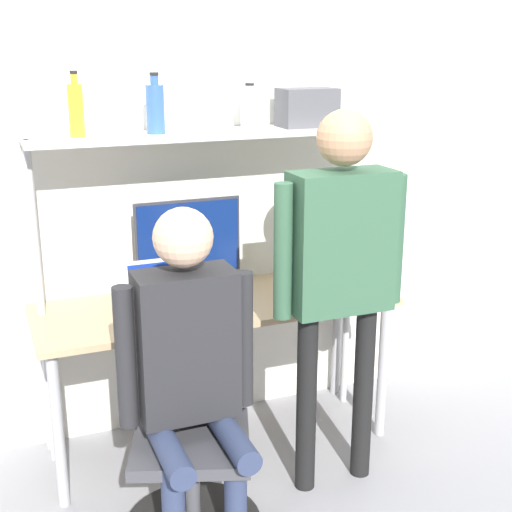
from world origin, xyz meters
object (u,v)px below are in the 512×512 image
object	(u,v)px
office_chair	(193,470)
bottle_amber	(76,109)
laptop	(164,301)
person_standing	(340,255)
monitor	(189,243)
cell_phone	(220,314)
person_seated	(189,355)
bottle_clear	(250,110)
bottle_blue	(155,108)
storage_box	(307,108)

from	to	relation	value
office_chair	bottle_amber	world-z (taller)	bottle_amber
laptop	person_standing	distance (m)	0.83
person_standing	monitor	bearing A→B (deg)	124.39
cell_phone	person_seated	size ratio (longest dim) A/B	0.11
bottle_clear	person_standing	bearing A→B (deg)	-76.46
office_chair	bottle_blue	distance (m)	1.59
person_seated	cell_phone	bearing A→B (deg)	59.09
cell_phone	office_chair	bearing A→B (deg)	-122.12
person_seated	bottle_amber	size ratio (longest dim) A/B	4.87
laptop	bottle_clear	xyz separation A→B (m)	(0.51, 0.23, 0.82)
storage_box	person_seated	bearing A→B (deg)	-137.37
cell_phone	bottle_clear	bearing A→B (deg)	49.05
monitor	bottle_amber	xyz separation A→B (m)	(-0.50, -0.03, 0.66)
person_standing	bottle_clear	distance (m)	0.87
cell_phone	bottle_amber	distance (m)	1.10
laptop	office_chair	xyz separation A→B (m)	(-0.04, -0.51, -0.55)
person_standing	bottle_blue	world-z (taller)	bottle_blue
laptop	bottle_blue	bearing A→B (deg)	77.78
office_chair	storage_box	xyz separation A→B (m)	(0.84, 0.74, 1.38)
bottle_blue	storage_box	size ratio (longest dim) A/B	0.97
person_standing	bottle_clear	size ratio (longest dim) A/B	7.90
monitor	bottle_blue	size ratio (longest dim) A/B	1.95
laptop	person_standing	bearing A→B (deg)	-32.38
person_seated	storage_box	size ratio (longest dim) A/B	4.95
person_standing	bottle_amber	distance (m)	1.30
office_chair	person_standing	xyz separation A→B (m)	(0.70, 0.09, 0.82)
cell_phone	bottle_amber	size ratio (longest dim) A/B	0.53
storage_box	bottle_blue	bearing A→B (deg)	-180.00
laptop	bottle_clear	size ratio (longest dim) A/B	1.57
laptop	bottle_clear	world-z (taller)	bottle_clear
monitor	storage_box	distance (m)	0.88
cell_phone	person_standing	world-z (taller)	person_standing
person_standing	laptop	bearing A→B (deg)	147.62
person_standing	bottle_clear	bearing A→B (deg)	103.54
laptop	bottle_blue	world-z (taller)	bottle_blue
cell_phone	bottle_blue	size ratio (longest dim) A/B	0.55
cell_phone	person_standing	bearing A→B (deg)	-38.83
monitor	person_seated	bearing A→B (deg)	-106.69
laptop	storage_box	size ratio (longest dim) A/B	1.21
person_seated	laptop	bearing A→B (deg)	84.96
bottle_amber	storage_box	bearing A→B (deg)	-0.00
bottle_blue	bottle_amber	bearing A→B (deg)	180.00
cell_phone	person_standing	xyz separation A→B (m)	(0.43, -0.34, 0.33)
person_seated	bottle_amber	xyz separation A→B (m)	(-0.25, 0.79, 0.87)
laptop	storage_box	distance (m)	1.17
bottle_blue	bottle_clear	size ratio (longest dim) A/B	1.26
office_chair	person_seated	world-z (taller)	person_seated
person_seated	storage_box	world-z (taller)	storage_box
laptop	bottle_clear	bearing A→B (deg)	24.60
bottle_blue	bottle_amber	xyz separation A→B (m)	(-0.35, 0.00, 0.01)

